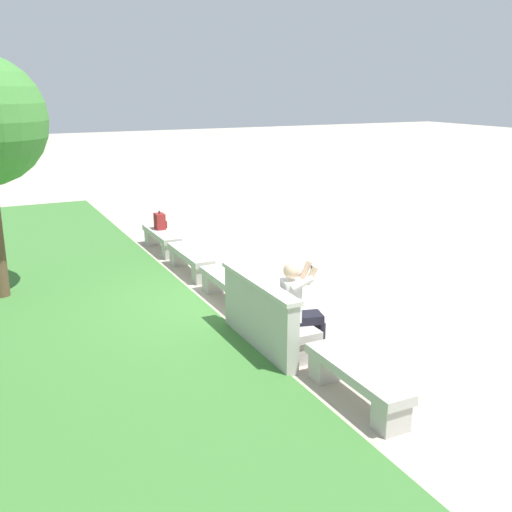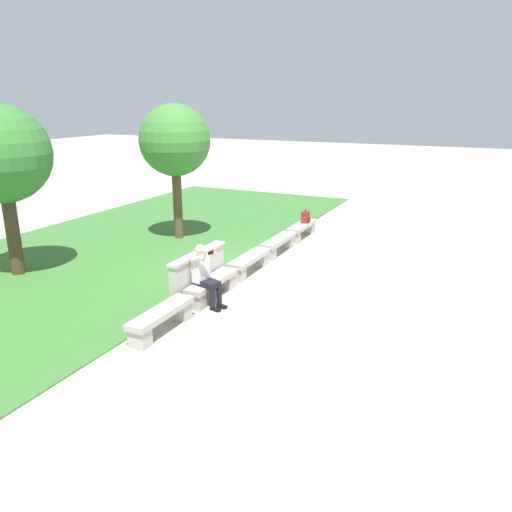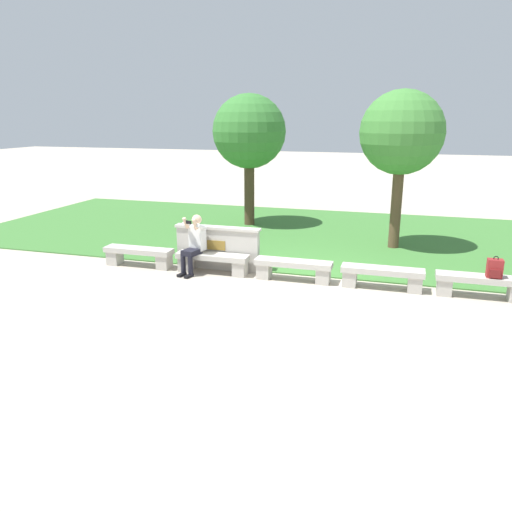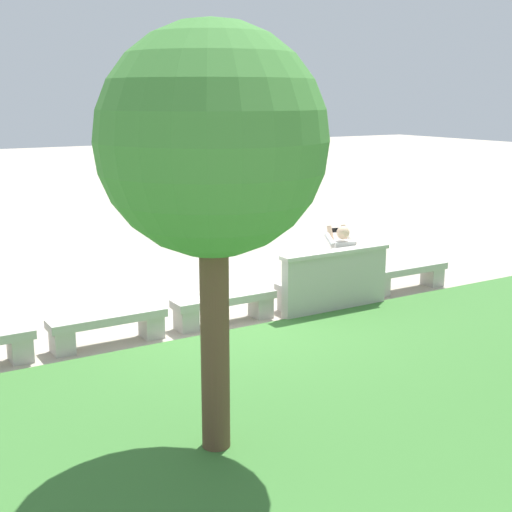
% 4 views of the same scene
% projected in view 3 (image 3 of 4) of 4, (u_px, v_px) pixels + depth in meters
% --- Properties ---
extents(ground_plane, '(80.00, 80.00, 0.00)m').
position_uv_depth(ground_plane, '(293.00, 280.00, 10.83)').
color(ground_plane, '#B2A593').
extents(grass_strip, '(21.14, 8.00, 0.03)m').
position_uv_depth(grass_strip, '(325.00, 235.00, 14.87)').
color(grass_strip, '#3D7533').
rests_on(grass_strip, ground).
extents(bench_main, '(1.67, 0.40, 0.45)m').
position_uv_depth(bench_main, '(139.00, 254.00, 11.78)').
color(bench_main, '#B7B2A8').
rests_on(bench_main, ground).
extents(bench_near, '(1.67, 0.40, 0.45)m').
position_uv_depth(bench_near, '(213.00, 261.00, 11.27)').
color(bench_near, '#B7B2A8').
rests_on(bench_near, ground).
extents(bench_mid, '(1.67, 0.40, 0.45)m').
position_uv_depth(bench_mid, '(293.00, 268.00, 10.75)').
color(bench_mid, '#B7B2A8').
rests_on(bench_mid, ground).
extents(bench_far, '(1.67, 0.40, 0.45)m').
position_uv_depth(bench_far, '(382.00, 275.00, 10.24)').
color(bench_far, '#B7B2A8').
rests_on(bench_far, ground).
extents(bench_end, '(1.67, 0.40, 0.45)m').
position_uv_depth(bench_end, '(480.00, 283.00, 9.73)').
color(bench_end, '#B7B2A8').
rests_on(bench_end, ground).
extents(backrest_wall_with_plaque, '(2.03, 0.24, 1.01)m').
position_uv_depth(backrest_wall_with_plaque, '(218.00, 247.00, 11.52)').
color(backrest_wall_with_plaque, '#B7B2A8').
rests_on(backrest_wall_with_plaque, ground).
extents(person_photographer, '(0.53, 0.78, 1.32)m').
position_uv_depth(person_photographer, '(194.00, 241.00, 11.19)').
color(person_photographer, black).
rests_on(person_photographer, ground).
extents(backpack, '(0.28, 0.24, 0.43)m').
position_uv_depth(backpack, '(495.00, 269.00, 9.54)').
color(backpack, maroon).
rests_on(backpack, bench_end).
extents(tree_behind_wall, '(2.14, 2.14, 4.11)m').
position_uv_depth(tree_behind_wall, '(402.00, 134.00, 12.67)').
color(tree_behind_wall, brown).
rests_on(tree_behind_wall, ground).
extents(tree_left_background, '(2.29, 2.29, 4.13)m').
position_uv_depth(tree_left_background, '(249.00, 133.00, 15.53)').
color(tree_left_background, '#4C3826').
rests_on(tree_left_background, ground).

